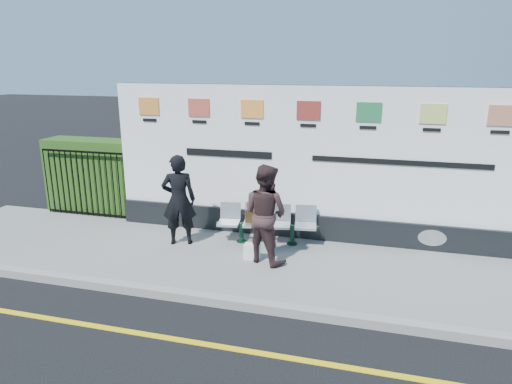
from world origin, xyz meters
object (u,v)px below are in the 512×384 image
billboard (307,174)px  woman_right (265,214)px  bench (267,233)px  woman_left (179,200)px

billboard → woman_right: (-0.51, -1.35, -0.42)m
billboard → bench: size_ratio=4.19×
bench → woman_left: 1.82m
billboard → woman_right: bearing=-110.8°
bench → woman_right: bearing=-86.4°
billboard → bench: bearing=-141.0°
woman_left → billboard: bearing=-176.5°
billboard → woman_left: (-2.31, -0.99, -0.42)m
woman_left → woman_right: 1.83m
bench → woman_left: woman_left is taller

